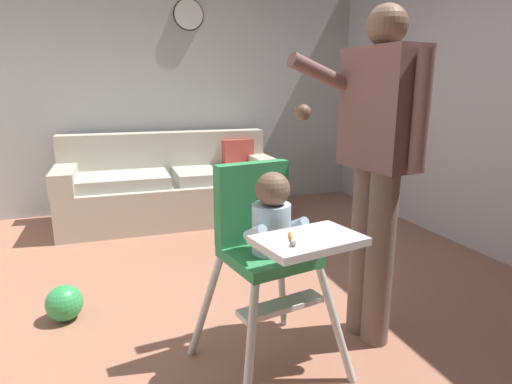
% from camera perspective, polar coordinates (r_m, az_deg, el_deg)
% --- Properties ---
extents(ground, '(6.10, 6.74, 0.10)m').
position_cam_1_polar(ground, '(2.59, -4.69, -17.62)').
color(ground, '#A56B52').
extents(wall_far, '(5.30, 0.06, 2.58)m').
position_cam_1_polar(wall_far, '(4.78, -12.81, 13.27)').
color(wall_far, '#B4BABA').
rests_on(wall_far, ground).
extents(wall_right, '(0.06, 5.74, 2.58)m').
position_cam_1_polar(wall_right, '(3.72, 30.75, 11.74)').
color(wall_right, '#B7B5BF').
rests_on(wall_right, ground).
extents(couch, '(2.13, 0.86, 0.86)m').
position_cam_1_polar(couch, '(4.37, -11.31, 0.66)').
color(couch, '#BDB3A0').
rests_on(couch, ground).
extents(high_chair, '(0.71, 0.80, 0.97)m').
position_cam_1_polar(high_chair, '(1.88, 1.66, -5.61)').
color(high_chair, silver).
rests_on(high_chair, ground).
extents(adult_standing, '(0.56, 0.50, 1.67)m').
position_cam_1_polar(adult_standing, '(2.15, 15.97, 3.94)').
color(adult_standing, '#735D50').
rests_on(adult_standing, ground).
extents(toy_ball, '(0.21, 0.21, 0.21)m').
position_cam_1_polar(toy_ball, '(2.73, -24.40, -13.45)').
color(toy_ball, green).
rests_on(toy_ball, ground).
extents(wall_clock, '(0.32, 0.04, 0.32)m').
position_cam_1_polar(wall_clock, '(4.85, -9.08, 22.53)').
color(wall_clock, white).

